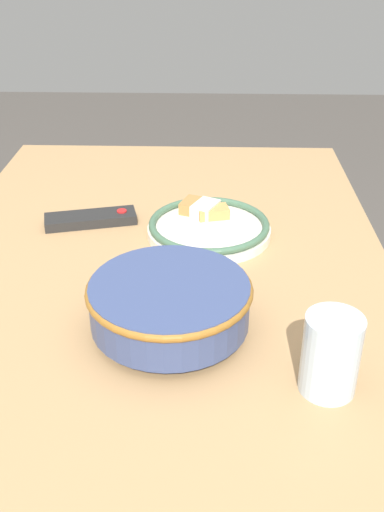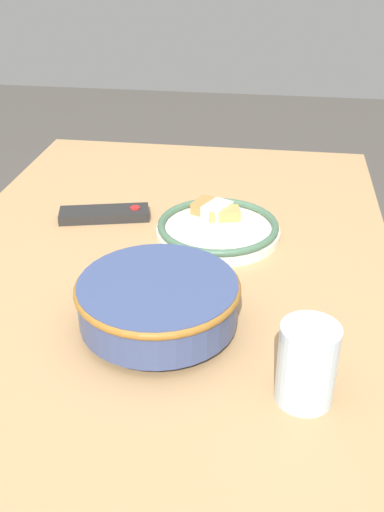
# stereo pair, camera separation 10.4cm
# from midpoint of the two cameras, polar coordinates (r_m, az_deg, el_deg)

# --- Properties ---
(dining_table) EXTENTS (1.49, 0.85, 0.70)m
(dining_table) POSITION_cam_midpoint_polar(r_m,az_deg,el_deg) (1.05, -1.12, -7.27)
(dining_table) COLOR tan
(dining_table) RESTS_ON ground_plane
(noodle_bowl) EXTENTS (0.25, 0.25, 0.08)m
(noodle_bowl) POSITION_cam_midpoint_polar(r_m,az_deg,el_deg) (0.91, 0.03, -4.43)
(noodle_bowl) COLOR #384775
(noodle_bowl) RESTS_ON dining_table
(food_plate) EXTENTS (0.25, 0.25, 0.04)m
(food_plate) POSITION_cam_midpoint_polar(r_m,az_deg,el_deg) (1.19, 4.97, 2.69)
(food_plate) COLOR silver
(food_plate) RESTS_ON dining_table
(tv_remote) EXTENTS (0.10, 0.19, 0.02)m
(tv_remote) POSITION_cam_midpoint_polar(r_m,az_deg,el_deg) (1.26, -6.02, 3.94)
(tv_remote) COLOR black
(tv_remote) RESTS_ON dining_table
(drinking_glass) EXTENTS (0.08, 0.08, 0.11)m
(drinking_glass) POSITION_cam_midpoint_polar(r_m,az_deg,el_deg) (0.80, 14.63, -10.05)
(drinking_glass) COLOR silver
(drinking_glass) RESTS_ON dining_table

